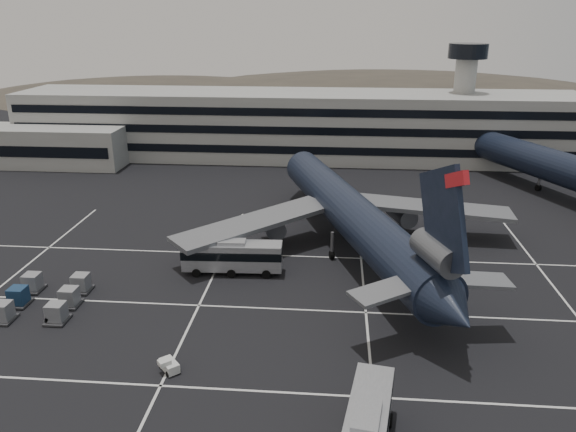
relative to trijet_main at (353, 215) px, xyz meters
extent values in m
plane|color=black|center=(-10.77, -19.96, -5.25)|extent=(260.00, 260.00, 0.00)
cube|color=silver|center=(-10.77, -29.96, -5.24)|extent=(90.00, 0.25, 0.01)
cube|color=silver|center=(-10.77, -15.96, -5.24)|extent=(90.00, 0.25, 0.01)
cube|color=silver|center=(-10.77, -1.96, -5.24)|extent=(90.00, 0.25, 0.01)
cube|color=silver|center=(-16.77, -13.96, -5.24)|extent=(0.25, 55.00, 0.01)
cube|color=silver|center=(1.23, -13.96, -5.24)|extent=(0.25, 55.00, 0.01)
cube|color=silver|center=(23.23, -13.96, -5.24)|extent=(0.25, 55.00, 0.01)
cube|color=gray|center=(-10.77, 52.04, 1.75)|extent=(120.00, 18.00, 14.00)
cube|color=black|center=(-10.77, 42.99, -1.75)|extent=(118.00, 0.20, 1.60)
cube|color=black|center=(-10.77, 42.99, 2.25)|extent=(118.00, 0.20, 1.60)
cube|color=black|center=(-10.77, 42.99, 5.95)|extent=(118.00, 0.20, 1.60)
cube|color=gray|center=(-60.77, 40.04, -1.25)|extent=(30.00, 10.00, 8.00)
cylinder|color=gray|center=(24.23, 54.04, 5.75)|extent=(4.40, 4.40, 22.00)
cylinder|color=black|center=(24.23, 54.04, 17.25)|extent=(8.00, 8.00, 3.00)
ellipsoid|color=#38332B|center=(-70.77, 150.04, -15.75)|extent=(196.00, 140.00, 32.00)
ellipsoid|color=#38332B|center=(19.23, 150.04, -18.75)|extent=(252.00, 180.00, 44.00)
cylinder|color=black|center=(-0.16, 0.48, -0.05)|extent=(20.68, 47.27, 5.60)
cone|color=black|center=(-8.55, 25.30, -0.05)|extent=(6.75, 6.06, 5.60)
cone|color=black|center=(8.32, -24.63, -0.05)|extent=(6.38, 6.35, 5.04)
cube|color=black|center=(7.20, -21.31, 7.35)|extent=(3.51, 9.13, 10.97)
cube|color=red|center=(7.68, -22.73, 11.55)|extent=(1.56, 3.24, 2.24)
cylinder|color=#595B60|center=(7.04, -20.84, 4.05)|extent=(4.48, 6.55, 2.70)
cube|color=slate|center=(2.90, -21.71, 0.55)|extent=(8.09, 6.58, 0.87)
cube|color=slate|center=(10.86, -19.02, 0.55)|extent=(7.83, 4.05, 0.87)
cube|color=slate|center=(-12.64, -1.63, -0.85)|extent=(20.27, 18.51, 1.75)
cylinder|color=#595B60|center=(-10.76, 2.17, -2.55)|extent=(4.32, 6.07, 2.70)
cube|color=slate|center=(11.04, 6.37, -0.85)|extent=(22.28, 6.77, 1.75)
cylinder|color=#595B60|center=(7.24, 8.26, -2.55)|extent=(4.32, 6.07, 2.70)
cylinder|color=slate|center=(-5.08, 15.03, -3.05)|extent=(0.44, 0.44, 3.00)
cylinder|color=black|center=(-5.08, 15.03, -4.70)|extent=(0.83, 1.20, 1.10)
cylinder|color=slate|center=(-2.55, -2.44, -3.05)|extent=(0.44, 0.44, 3.00)
cylinder|color=black|center=(-2.55, -2.44, -4.70)|extent=(0.83, 1.20, 1.10)
cylinder|color=slate|center=(3.51, -0.39, -3.05)|extent=(0.44, 0.44, 3.00)
cylinder|color=black|center=(3.51, -0.39, -4.70)|extent=(0.83, 1.20, 1.10)
cylinder|color=black|center=(33.77, 30.25, -0.05)|extent=(24.75, 46.09, 5.60)
cone|color=black|center=(23.05, 54.16, -0.05)|extent=(6.95, 6.40, 5.60)
cylinder|color=slate|center=(33.77, 30.25, -3.05)|extent=(0.44, 0.44, 3.00)
cylinder|color=black|center=(33.77, 30.25, -4.70)|extent=(0.91, 1.21, 1.10)
cube|color=gray|center=(0.13, -37.40, -1.01)|extent=(2.36, 3.67, 0.40)
cylinder|color=black|center=(-0.55, -32.85, -4.70)|extent=(0.54, 1.14, 1.09)
cylinder|color=black|center=(2.25, -33.32, -4.70)|extent=(0.54, 1.14, 1.09)
cube|color=gray|center=(-14.55, -7.57, -3.01)|extent=(12.13, 3.24, 3.28)
cube|color=black|center=(-14.55, -7.57, -2.62)|extent=(12.19, 3.30, 1.04)
cube|color=gray|center=(-14.55, -7.57, -1.17)|extent=(3.35, 1.89, 0.38)
cylinder|color=black|center=(-10.29, -8.76, -4.72)|extent=(1.06, 0.39, 1.05)
cylinder|color=black|center=(-10.40, -6.03, -4.72)|extent=(1.06, 0.39, 1.05)
cylinder|color=black|center=(-14.49, -8.93, -4.72)|extent=(1.06, 0.39, 1.05)
cylinder|color=black|center=(-14.61, -6.21, -4.72)|extent=(1.06, 0.39, 1.05)
cylinder|color=black|center=(-18.70, -9.11, -4.72)|extent=(1.06, 0.39, 1.05)
cylinder|color=black|center=(-18.81, -6.38, -4.72)|extent=(1.06, 0.39, 1.05)
cube|color=silver|center=(-16.59, -27.76, -4.74)|extent=(2.19, 2.28, 0.84)
cube|color=silver|center=(-16.29, -28.12, -4.18)|extent=(1.33, 1.31, 0.47)
cylinder|color=black|center=(-16.49, -28.66, -4.99)|extent=(0.50, 0.53, 0.52)
cylinder|color=black|center=(-15.72, -27.99, -4.99)|extent=(0.50, 0.53, 0.52)
cylinder|color=black|center=(-17.47, -27.54, -4.99)|extent=(0.50, 0.53, 0.52)
cylinder|color=black|center=(-16.70, -26.86, -4.99)|extent=(0.50, 0.53, 0.52)
cube|color=#2D2D30|center=(-36.04, -20.83, -5.07)|extent=(2.26, 2.58, 0.20)
cylinder|color=black|center=(-36.04, -20.83, -5.14)|extent=(0.11, 0.22, 0.22)
cube|color=#909398|center=(-36.04, -20.83, -4.08)|extent=(1.83, 1.83, 1.79)
cube|color=#2D2D30|center=(-30.47, -20.51, -5.07)|extent=(2.26, 2.58, 0.20)
cylinder|color=black|center=(-30.47, -20.51, -5.14)|extent=(0.11, 0.22, 0.22)
cube|color=#909398|center=(-30.47, -20.51, -4.08)|extent=(1.83, 1.83, 1.79)
cube|color=#2D2D30|center=(-36.23, -17.49, -5.07)|extent=(2.26, 2.58, 0.20)
cylinder|color=black|center=(-36.23, -17.49, -5.14)|extent=(0.11, 0.22, 0.22)
cube|color=#162E4D|center=(-36.23, -17.49, -4.08)|extent=(1.83, 1.83, 1.79)
cube|color=#2D2D30|center=(-30.66, -17.17, -5.07)|extent=(2.26, 2.58, 0.20)
cylinder|color=black|center=(-30.66, -17.17, -5.14)|extent=(0.11, 0.22, 0.22)
cube|color=#909398|center=(-30.66, -17.17, -4.08)|extent=(1.83, 1.83, 1.79)
cube|color=#2D2D30|center=(-36.43, -14.14, -5.07)|extent=(2.26, 2.58, 0.20)
cylinder|color=black|center=(-36.43, -14.14, -5.14)|extent=(0.11, 0.22, 0.22)
cube|color=#909398|center=(-36.43, -14.14, -4.08)|extent=(1.83, 1.83, 1.79)
cube|color=#2D2D30|center=(-30.85, -13.82, -5.07)|extent=(2.26, 2.58, 0.20)
cylinder|color=black|center=(-30.85, -13.82, -5.14)|extent=(0.11, 0.22, 0.22)
cube|color=#909398|center=(-30.85, -13.82, -4.08)|extent=(1.83, 1.83, 1.79)
camera|label=1|loc=(-2.54, -68.83, 24.65)|focal=35.00mm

